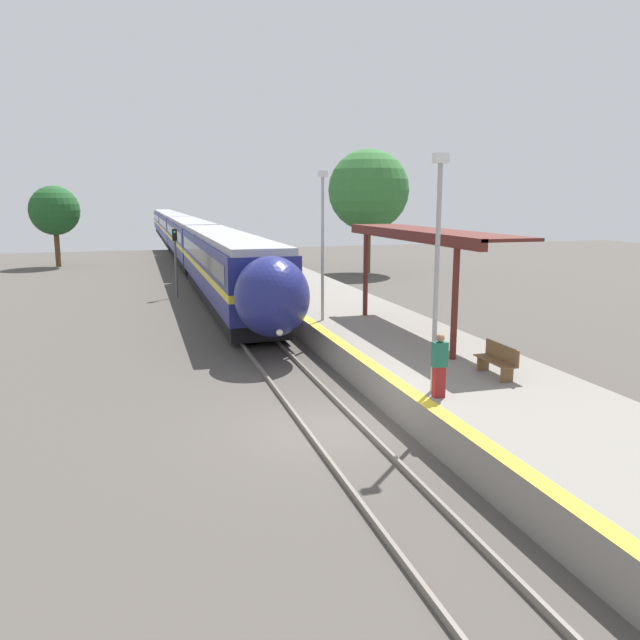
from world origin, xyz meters
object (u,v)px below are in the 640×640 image
(person_waiting, at_px, (439,365))
(railway_signal, at_px, (175,255))
(train, at_px, (181,233))
(lamppost_near, at_px, (437,260))
(lamppost_mid, at_px, (323,237))
(platform_bench, at_px, (498,359))

(person_waiting, relative_size, railway_signal, 0.40)
(train, distance_m, lamppost_near, 53.97)
(train, xyz_separation_m, person_waiting, (2.40, -54.36, -0.47))
(railway_signal, height_order, lamppost_mid, lamppost_mid)
(person_waiting, distance_m, lamppost_near, 2.56)
(train, relative_size, lamppost_mid, 16.18)
(train, xyz_separation_m, platform_bench, (4.80, -53.14, -0.82))
(train, relative_size, platform_bench, 59.21)
(railway_signal, bearing_deg, platform_bench, -72.80)
(platform_bench, bearing_deg, lamppost_near, -162.37)
(platform_bench, height_order, railway_signal, railway_signal)
(railway_signal, bearing_deg, lamppost_near, -78.51)
(platform_bench, height_order, lamppost_mid, lamppost_mid)
(railway_signal, relative_size, lamppost_near, 0.69)
(platform_bench, relative_size, lamppost_mid, 0.27)
(person_waiting, height_order, lamppost_mid, lamppost_mid)
(person_waiting, relative_size, lamppost_mid, 0.27)
(person_waiting, bearing_deg, lamppost_near, 80.20)
(person_waiting, bearing_deg, train, 92.53)
(person_waiting, bearing_deg, railway_signal, 101.09)
(train, distance_m, platform_bench, 53.36)
(person_waiting, xyz_separation_m, lamppost_near, (0.08, 0.48, 2.51))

